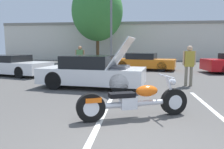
{
  "coord_description": "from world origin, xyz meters",
  "views": [
    {
      "loc": [
        0.01,
        -3.01,
        1.61
      ],
      "look_at": [
        -0.69,
        3.24,
        0.8
      ],
      "focal_mm": 35.0,
      "sensor_mm": 36.0,
      "label": 1
    }
  ],
  "objects_px": {
    "motorcycle": "(134,101)",
    "show_car_hood_open": "(93,72)",
    "light_pole": "(112,8)",
    "parked_car_left_row": "(11,65)",
    "tree_background": "(97,12)",
    "spectator_midground": "(80,58)",
    "parked_car_mid_row": "(144,62)",
    "spectator_by_show_car": "(189,62)"
  },
  "relations": [
    {
      "from": "motorcycle",
      "to": "spectator_midground",
      "type": "xyz_separation_m",
      "value": [
        -3.15,
        7.3,
        0.59
      ]
    },
    {
      "from": "tree_background",
      "to": "spectator_by_show_car",
      "type": "distance_m",
      "value": 15.17
    },
    {
      "from": "motorcycle",
      "to": "parked_car_mid_row",
      "type": "height_order",
      "value": "parked_car_mid_row"
    },
    {
      "from": "parked_car_mid_row",
      "to": "light_pole",
      "type": "bearing_deg",
      "value": 138.73
    },
    {
      "from": "tree_background",
      "to": "spectator_midground",
      "type": "distance_m",
      "value": 11.08
    },
    {
      "from": "show_car_hood_open",
      "to": "spectator_by_show_car",
      "type": "relative_size",
      "value": 2.59
    },
    {
      "from": "parked_car_mid_row",
      "to": "spectator_by_show_car",
      "type": "height_order",
      "value": "spectator_by_show_car"
    },
    {
      "from": "show_car_hood_open",
      "to": "light_pole",
      "type": "bearing_deg",
      "value": 99.97
    },
    {
      "from": "spectator_by_show_car",
      "to": "spectator_midground",
      "type": "height_order",
      "value": "spectator_by_show_car"
    },
    {
      "from": "tree_background",
      "to": "motorcycle",
      "type": "distance_m",
      "value": 18.6
    },
    {
      "from": "parked_car_left_row",
      "to": "parked_car_mid_row",
      "type": "xyz_separation_m",
      "value": [
        7.56,
        3.73,
        0.01
      ]
    },
    {
      "from": "parked_car_mid_row",
      "to": "spectator_by_show_car",
      "type": "distance_m",
      "value": 6.4
    },
    {
      "from": "parked_car_left_row",
      "to": "parked_car_mid_row",
      "type": "relative_size",
      "value": 1.09
    },
    {
      "from": "parked_car_mid_row",
      "to": "spectator_by_show_car",
      "type": "xyz_separation_m",
      "value": [
        1.63,
        -6.17,
        0.42
      ]
    },
    {
      "from": "show_car_hood_open",
      "to": "spectator_midground",
      "type": "distance_m",
      "value": 4.03
    },
    {
      "from": "light_pole",
      "to": "spectator_by_show_car",
      "type": "height_order",
      "value": "light_pole"
    },
    {
      "from": "spectator_by_show_car",
      "to": "show_car_hood_open",
      "type": "bearing_deg",
      "value": -169.24
    },
    {
      "from": "motorcycle",
      "to": "show_car_hood_open",
      "type": "xyz_separation_m",
      "value": [
        -1.67,
        3.57,
        0.23
      ]
    },
    {
      "from": "show_car_hood_open",
      "to": "motorcycle",
      "type": "bearing_deg",
      "value": -57.24
    },
    {
      "from": "tree_background",
      "to": "parked_car_left_row",
      "type": "height_order",
      "value": "tree_background"
    },
    {
      "from": "motorcycle",
      "to": "spectator_by_show_car",
      "type": "distance_m",
      "value": 4.85
    },
    {
      "from": "parked_car_mid_row",
      "to": "parked_car_left_row",
      "type": "bearing_deg",
      "value": -140.78
    },
    {
      "from": "show_car_hood_open",
      "to": "tree_background",
      "type": "bearing_deg",
      "value": 107.06
    },
    {
      "from": "parked_car_left_row",
      "to": "show_car_hood_open",
      "type": "bearing_deg",
      "value": -13.92
    },
    {
      "from": "show_car_hood_open",
      "to": "spectator_by_show_car",
      "type": "distance_m",
      "value": 3.92
    },
    {
      "from": "show_car_hood_open",
      "to": "parked_car_left_row",
      "type": "distance_m",
      "value": 6.22
    },
    {
      "from": "tree_background",
      "to": "parked_car_left_row",
      "type": "relative_size",
      "value": 1.64
    },
    {
      "from": "motorcycle",
      "to": "spectator_by_show_car",
      "type": "height_order",
      "value": "spectator_by_show_car"
    },
    {
      "from": "show_car_hood_open",
      "to": "spectator_midground",
      "type": "bearing_deg",
      "value": 119.4
    },
    {
      "from": "parked_car_mid_row",
      "to": "show_car_hood_open",
      "type": "bearing_deg",
      "value": -94.76
    },
    {
      "from": "spectator_by_show_car",
      "to": "tree_background",
      "type": "bearing_deg",
      "value": 114.82
    },
    {
      "from": "parked_car_mid_row",
      "to": "spectator_midground",
      "type": "xyz_separation_m",
      "value": [
        -3.68,
        -3.17,
        0.42
      ]
    },
    {
      "from": "parked_car_left_row",
      "to": "light_pole",
      "type": "bearing_deg",
      "value": 72.76
    },
    {
      "from": "light_pole",
      "to": "show_car_hood_open",
      "type": "distance_m",
      "value": 11.34
    },
    {
      "from": "parked_car_mid_row",
      "to": "spectator_midground",
      "type": "relative_size",
      "value": 2.76
    },
    {
      "from": "motorcycle",
      "to": "parked_car_mid_row",
      "type": "xyz_separation_m",
      "value": [
        0.53,
        10.47,
        0.17
      ]
    },
    {
      "from": "parked_car_left_row",
      "to": "spectator_midground",
      "type": "distance_m",
      "value": 3.94
    },
    {
      "from": "spectator_by_show_car",
      "to": "motorcycle",
      "type": "bearing_deg",
      "value": -116.74
    },
    {
      "from": "show_car_hood_open",
      "to": "parked_car_mid_row",
      "type": "bearing_deg",
      "value": 80.04
    },
    {
      "from": "parked_car_mid_row",
      "to": "motorcycle",
      "type": "bearing_deg",
      "value": -80.0
    },
    {
      "from": "light_pole",
      "to": "show_car_hood_open",
      "type": "relative_size",
      "value": 2.09
    },
    {
      "from": "motorcycle",
      "to": "spectator_midground",
      "type": "relative_size",
      "value": 1.52
    }
  ]
}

